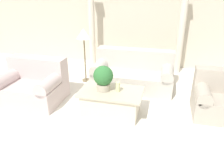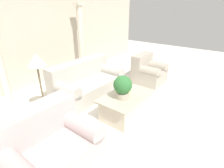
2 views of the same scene
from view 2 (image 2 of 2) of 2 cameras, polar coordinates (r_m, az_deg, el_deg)
The scene contains 10 objects.
ground_plane at distance 4.00m, azimuth -0.87°, elevation -9.23°, with size 16.00×16.00×0.00m, color silver.
wall_back at distance 5.56m, azimuth -25.01°, elevation 15.81°, with size 10.00×0.06×3.20m.
sofa_long at distance 4.68m, azimuth -8.28°, elevation 0.65°, with size 1.90×0.99×0.89m.
loveseat at distance 2.83m, azimuth -20.34°, elevation -18.29°, with size 1.29×0.99×0.89m.
coffee_table at distance 3.80m, azimuth 4.51°, elevation -6.89°, with size 1.19×0.74×0.49m.
potted_plant at distance 3.45m, azimuth 3.51°, elevation -0.79°, with size 0.37×0.37×0.48m.
pillar_candle at distance 3.74m, azimuth 5.60°, elevation -1.63°, with size 0.08×0.08×0.19m.
floor_lamp at distance 3.73m, azimuth -23.40°, elevation 6.21°, with size 0.37×0.37×1.37m.
column_right at distance 6.06m, azimuth -10.05°, elevation 13.99°, with size 0.26×0.26×2.28m.
armchair at distance 5.53m, azimuth 11.62°, elevation 4.20°, with size 0.86×0.86×0.85m.
Camera 2 is at (-2.61, -2.09, 2.21)m, focal length 28.00 mm.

